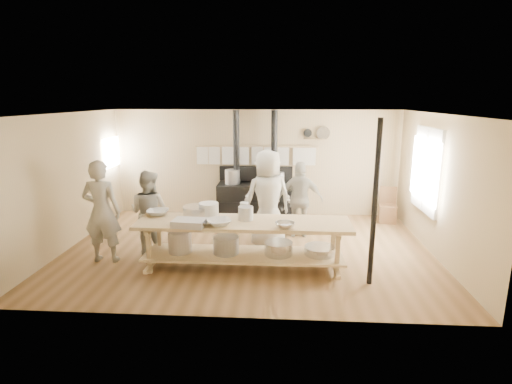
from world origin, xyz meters
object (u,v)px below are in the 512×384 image
at_px(roasting_pan, 189,223).
at_px(chair, 387,212).
at_px(cook_by_window, 267,190).
at_px(cook_center, 268,199).
at_px(cook_right, 300,200).
at_px(cook_far_left, 102,212).
at_px(cook_left, 149,212).
at_px(stove, 255,197).
at_px(prep_table, 243,240).

bearing_deg(roasting_pan, chair, 38.63).
relative_size(cook_by_window, chair, 1.98).
distance_m(cook_center, cook_right, 0.91).
relative_size(cook_center, chair, 2.32).
bearing_deg(cook_far_left, cook_right, -155.77).
bearing_deg(cook_far_left, cook_left, -147.00).
xyz_separation_m(stove, cook_left, (-1.82, -2.41, 0.27)).
distance_m(cook_far_left, cook_right, 3.89).
bearing_deg(cook_left, cook_right, -144.05).
relative_size(stove, cook_by_window, 1.59).
distance_m(stove, cook_far_left, 3.82).
bearing_deg(cook_far_left, stove, -130.98).
xyz_separation_m(chair, roasting_pan, (-4.00, -3.20, 0.66)).
height_order(cook_left, chair, cook_left).
height_order(stove, roasting_pan, stove).
relative_size(cook_by_window, roasting_pan, 3.20).
relative_size(stove, cook_left, 1.64).
height_order(cook_center, chair, cook_center).
bearing_deg(cook_right, cook_center, 44.67).
distance_m(cook_center, chair, 3.35).
relative_size(prep_table, cook_far_left, 1.95).
distance_m(prep_table, cook_far_left, 2.55).
xyz_separation_m(cook_left, cook_by_window, (2.14, 1.92, 0.02)).
bearing_deg(cook_left, prep_table, 175.86).
height_order(stove, cook_center, stove).
distance_m(cook_center, cook_by_window, 1.40).
height_order(stove, cook_left, stove).
bearing_deg(cook_center, prep_table, 49.79).
bearing_deg(stove, cook_far_left, -131.37).
bearing_deg(cook_far_left, cook_center, -161.13).
xyz_separation_m(cook_right, cook_by_window, (-0.72, 0.79, 0.02)).
height_order(cook_by_window, roasting_pan, cook_by_window).
relative_size(stove, cook_right, 1.62).
bearing_deg(cook_right, stove, -48.69).
xyz_separation_m(stove, prep_table, (-0.00, -3.02, -0.00)).
relative_size(chair, roasting_pan, 1.62).
height_order(cook_center, cook_by_window, cook_center).
distance_m(cook_left, cook_by_window, 2.87).
xyz_separation_m(cook_far_left, roasting_pan, (1.67, -0.49, -0.02)).
distance_m(cook_left, cook_center, 2.26).
height_order(cook_center, roasting_pan, cook_center).
bearing_deg(cook_right, cook_left, 23.75).
xyz_separation_m(prep_table, cook_far_left, (-2.51, 0.16, 0.40)).
height_order(cook_by_window, chair, cook_by_window).
distance_m(prep_table, chair, 4.28).
height_order(stove, cook_right, stove).
bearing_deg(cook_by_window, chair, 6.72).
height_order(prep_table, roasting_pan, roasting_pan).
relative_size(cook_far_left, roasting_pan, 3.61).
relative_size(cook_left, cook_by_window, 0.97).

